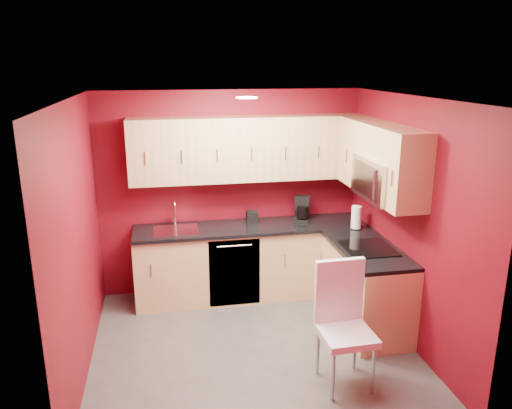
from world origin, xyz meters
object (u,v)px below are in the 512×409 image
object	(u,v)px
sink	(176,227)
paper_towel	(356,218)
coffee_maker	(302,209)
napkin_holder	(252,217)
dining_chair	(346,328)
microwave	(383,179)

from	to	relation	value
sink	paper_towel	world-z (taller)	sink
coffee_maker	paper_towel	world-z (taller)	coffee_maker
sink	napkin_holder	world-z (taller)	sink
dining_chair	napkin_holder	bearing A→B (deg)	100.99
dining_chair	microwave	bearing A→B (deg)	51.73
napkin_holder	dining_chair	world-z (taller)	dining_chair
coffee_maker	sink	bearing A→B (deg)	-157.97
microwave	dining_chair	size ratio (longest dim) A/B	0.67
paper_towel	dining_chair	distance (m)	1.80
microwave	paper_towel	world-z (taller)	microwave
microwave	paper_towel	size ratio (longest dim) A/B	2.78
coffee_maker	napkin_holder	xyz separation A→B (m)	(-0.61, 0.05, -0.08)
microwave	paper_towel	distance (m)	0.89
microwave	dining_chair	bearing A→B (deg)	-126.44
microwave	coffee_maker	xyz separation A→B (m)	(-0.55, 1.06, -0.60)
microwave	coffee_maker	size ratio (longest dim) A/B	2.51
napkin_holder	paper_towel	world-z (taller)	paper_towel
sink	coffee_maker	xyz separation A→B (m)	(1.55, 0.06, 0.12)
coffee_maker	dining_chair	distance (m)	2.07
napkin_holder	sink	bearing A→B (deg)	-173.23
sink	dining_chair	size ratio (longest dim) A/B	0.46
microwave	paper_towel	bearing A→B (deg)	89.79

